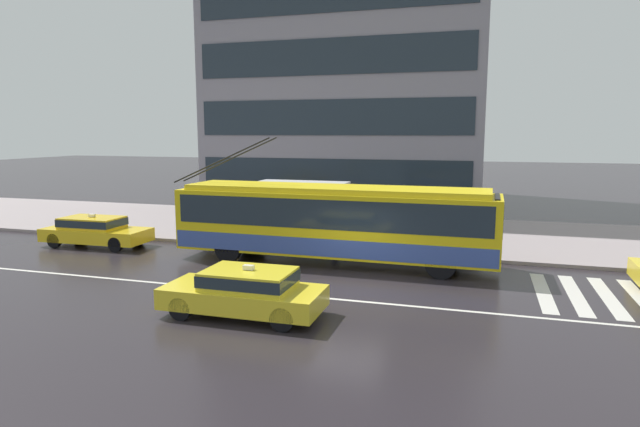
{
  "coord_description": "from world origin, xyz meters",
  "views": [
    {
      "loc": [
        3.98,
        -15.93,
        4.86
      ],
      "look_at": [
        -1.77,
        3.16,
        1.85
      ],
      "focal_mm": 30.12,
      "sensor_mm": 36.0,
      "label": 1
    }
  ],
  "objects_px": {
    "bus_shelter": "(303,195)",
    "pedestrian_approaching_curb": "(416,221)",
    "trolleybus": "(334,221)",
    "pedestrian_at_shelter": "(335,223)",
    "taxi_oncoming_near": "(245,290)",
    "taxi_queued_behind_bus": "(95,230)"
  },
  "relations": [
    {
      "from": "taxi_oncoming_near",
      "to": "pedestrian_at_shelter",
      "type": "distance_m",
      "value": 8.68
    },
    {
      "from": "pedestrian_approaching_curb",
      "to": "bus_shelter",
      "type": "bearing_deg",
      "value": 176.25
    },
    {
      "from": "trolleybus",
      "to": "bus_shelter",
      "type": "relative_size",
      "value": 3.03
    },
    {
      "from": "bus_shelter",
      "to": "pedestrian_approaching_curb",
      "type": "bearing_deg",
      "value": -3.75
    },
    {
      "from": "taxi_oncoming_near",
      "to": "pedestrian_approaching_curb",
      "type": "relative_size",
      "value": 2.56
    },
    {
      "from": "bus_shelter",
      "to": "pedestrian_at_shelter",
      "type": "relative_size",
      "value": 2.47
    },
    {
      "from": "taxi_oncoming_near",
      "to": "pedestrian_approaching_curb",
      "type": "distance_m",
      "value": 10.61
    },
    {
      "from": "taxi_oncoming_near",
      "to": "bus_shelter",
      "type": "height_order",
      "value": "bus_shelter"
    },
    {
      "from": "bus_shelter",
      "to": "pedestrian_at_shelter",
      "type": "xyz_separation_m",
      "value": [
        2.0,
        -1.75,
        -0.91
      ]
    },
    {
      "from": "bus_shelter",
      "to": "taxi_oncoming_near",
      "type": "bearing_deg",
      "value": -79.84
    },
    {
      "from": "trolleybus",
      "to": "taxi_oncoming_near",
      "type": "xyz_separation_m",
      "value": [
        -0.69,
        -6.39,
        -0.89
      ]
    },
    {
      "from": "taxi_oncoming_near",
      "to": "pedestrian_approaching_curb",
      "type": "xyz_separation_m",
      "value": [
        3.31,
        10.08,
        0.43
      ]
    },
    {
      "from": "taxi_queued_behind_bus",
      "to": "bus_shelter",
      "type": "height_order",
      "value": "bus_shelter"
    },
    {
      "from": "trolleybus",
      "to": "pedestrian_at_shelter",
      "type": "xyz_separation_m",
      "value": [
        -0.56,
        2.27,
        -0.46
      ]
    },
    {
      "from": "bus_shelter",
      "to": "pedestrian_at_shelter",
      "type": "height_order",
      "value": "bus_shelter"
    },
    {
      "from": "trolleybus",
      "to": "taxi_oncoming_near",
      "type": "bearing_deg",
      "value": -96.2
    },
    {
      "from": "taxi_oncoming_near",
      "to": "taxi_queued_behind_bus",
      "type": "relative_size",
      "value": 0.93
    },
    {
      "from": "pedestrian_at_shelter",
      "to": "taxi_queued_behind_bus",
      "type": "bearing_deg",
      "value": -166.95
    },
    {
      "from": "taxi_oncoming_near",
      "to": "pedestrian_approaching_curb",
      "type": "height_order",
      "value": "pedestrian_approaching_curb"
    },
    {
      "from": "pedestrian_at_shelter",
      "to": "trolleybus",
      "type": "bearing_deg",
      "value": -76.17
    },
    {
      "from": "taxi_queued_behind_bus",
      "to": "pedestrian_approaching_curb",
      "type": "bearing_deg",
      "value": 15.77
    },
    {
      "from": "trolleybus",
      "to": "pedestrian_at_shelter",
      "type": "bearing_deg",
      "value": 103.83
    }
  ]
}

